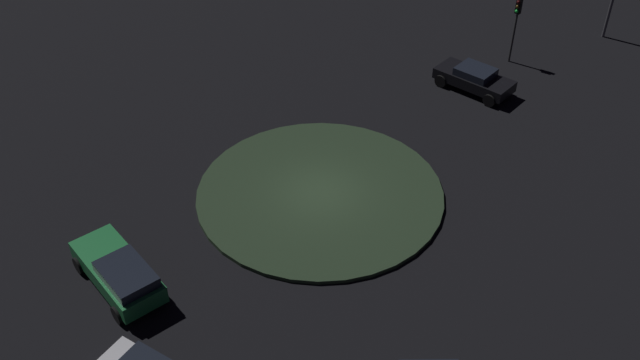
# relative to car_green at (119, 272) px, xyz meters

# --- Properties ---
(ground_plane) EXTENTS (118.12, 118.12, 0.00)m
(ground_plane) POSITION_rel_car_green_xyz_m (-0.59, 9.49, -0.82)
(ground_plane) COLOR black
(roundabout_island) EXTENTS (11.07, 11.07, 0.19)m
(roundabout_island) POSITION_rel_car_green_xyz_m (-0.59, 9.49, -0.72)
(roundabout_island) COLOR #263823
(roundabout_island) RESTS_ON ground_plane
(car_green) EXTENTS (4.76, 2.47, 1.52)m
(car_green) POSITION_rel_car_green_xyz_m (0.00, 0.00, 0.00)
(car_green) COLOR #1E7238
(car_green) RESTS_ON ground_plane
(car_black) EXTENTS (4.56, 2.93, 1.35)m
(car_black) POSITION_rel_car_green_xyz_m (-3.67, 21.47, -0.10)
(car_black) COLOR black
(car_black) RESTS_ON ground_plane
(traffic_light_north) EXTENTS (0.35, 0.39, 3.91)m
(traffic_light_north) POSITION_rel_car_green_xyz_m (-4.93, 25.44, 1.97)
(traffic_light_north) COLOR #2D2D2D
(traffic_light_north) RESTS_ON ground_plane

